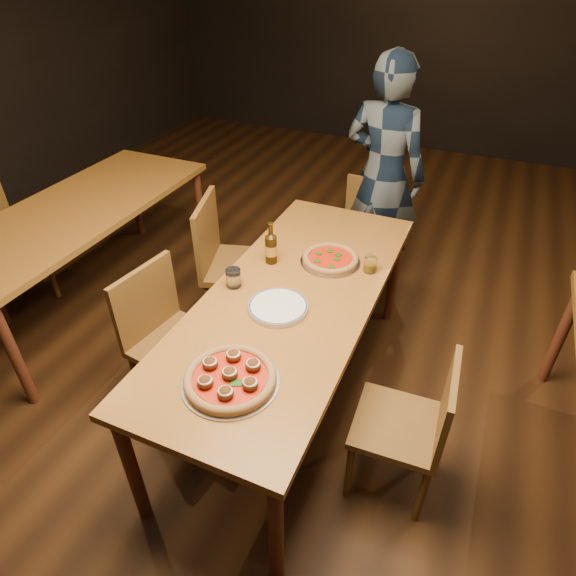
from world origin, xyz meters
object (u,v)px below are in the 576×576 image
at_px(table_left, 77,217).
at_px(water_glass, 233,278).
at_px(plate_stack, 278,307).
at_px(beer_bottle, 271,249).
at_px(chair_main_nw, 179,344).
at_px(pizza_meatball, 230,377).
at_px(diner, 383,175).
at_px(chair_end, 361,238).
at_px(pizza_margherita, 330,259).
at_px(table_main, 292,305).
at_px(chair_main_e, 398,424).
at_px(amber_glass, 370,264).
at_px(chair_main_sw, 242,265).

xyz_separation_m(table_left, water_glass, (1.40, -0.35, 0.12)).
bearing_deg(plate_stack, table_left, 165.34).
distance_m(table_left, beer_bottle, 1.49).
distance_m(chair_main_nw, plate_stack, 0.63).
relative_size(pizza_meatball, diner, 0.24).
bearing_deg(chair_end, pizza_margherita, -84.17).
relative_size(plate_stack, beer_bottle, 1.20).
distance_m(table_main, diner, 1.47).
bearing_deg(chair_end, pizza_meatball, -88.18).
xyz_separation_m(chair_main_e, water_glass, (-0.95, 0.24, 0.38)).
relative_size(pizza_margherita, beer_bottle, 1.40).
height_order(pizza_meatball, pizza_margherita, pizza_meatball).
bearing_deg(table_main, amber_glass, 49.81).
distance_m(chair_main_nw, beer_bottle, 0.71).
bearing_deg(chair_end, table_left, -149.24).
xyz_separation_m(chair_main_sw, pizza_meatball, (0.56, -1.12, 0.29)).
distance_m(beer_bottle, diner, 1.27).
xyz_separation_m(pizza_meatball, plate_stack, (-0.02, 0.50, -0.01)).
height_order(table_left, chair_end, chair_end).
distance_m(chair_main_e, diner, 1.90).
height_order(chair_main_e, diner, diner).
height_order(table_main, amber_glass, amber_glass).
bearing_deg(chair_main_nw, pizza_margherita, -36.08).
distance_m(chair_main_sw, amber_glass, 0.92).
bearing_deg(chair_main_sw, pizza_margherita, -118.09).
relative_size(plate_stack, amber_glass, 3.33).
bearing_deg(pizza_meatball, chair_end, 89.56).
bearing_deg(pizza_margherita, water_glass, -132.81).
bearing_deg(pizza_meatball, water_glass, 117.59).
relative_size(table_main, diner, 1.20).
xyz_separation_m(table_main, amber_glass, (0.30, 0.36, 0.11)).
height_order(pizza_meatball, diner, diner).
xyz_separation_m(plate_stack, amber_glass, (0.31, 0.50, 0.03)).
height_order(chair_end, plate_stack, chair_end).
distance_m(table_left, pizza_margherita, 1.78).
relative_size(pizza_meatball, plate_stack, 1.39).
bearing_deg(amber_glass, chair_main_e, -61.80).
distance_m(table_main, water_glass, 0.33).
xyz_separation_m(chair_end, pizza_meatball, (-0.01, -1.88, 0.35)).
bearing_deg(beer_bottle, chair_main_sw, 143.06).
bearing_deg(water_glass, table_left, 165.79).
bearing_deg(beer_bottle, chair_end, 76.49).
bearing_deg(beer_bottle, table_main, -45.68).
bearing_deg(water_glass, chair_main_e, -14.44).
bearing_deg(chair_main_nw, plate_stack, -67.36).
bearing_deg(table_left, chair_end, 28.51).
relative_size(chair_main_nw, beer_bottle, 3.81).
bearing_deg(table_main, water_glass, -169.68).
bearing_deg(beer_bottle, pizza_margherita, 23.08).
distance_m(chair_main_nw, diner, 1.88).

